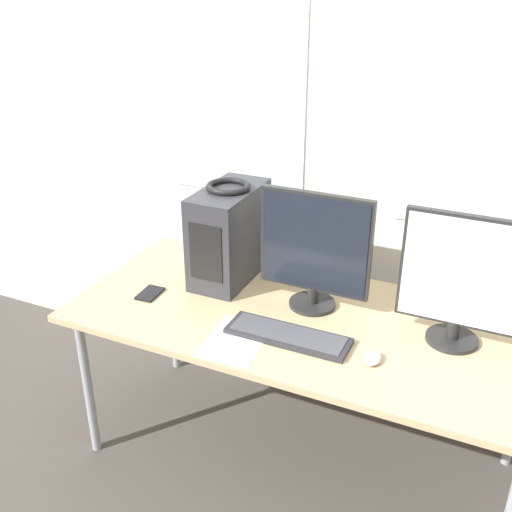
% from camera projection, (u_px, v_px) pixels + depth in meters
% --- Properties ---
extents(wall_back, '(8.00, 0.07, 2.70)m').
position_uv_depth(wall_back, '(355.00, 131.00, 2.57)').
color(wall_back, beige).
rests_on(wall_back, ground_plane).
extents(desk, '(1.87, 0.85, 0.73)m').
position_uv_depth(desk, '(303.00, 327.00, 2.40)').
color(desk, tan).
rests_on(desk, ground_plane).
extents(pc_tower, '(0.21, 0.42, 0.41)m').
position_uv_depth(pc_tower, '(229.00, 234.00, 2.61)').
color(pc_tower, '#2D2D33').
rests_on(pc_tower, desk).
extents(headphones, '(0.19, 0.19, 0.03)m').
position_uv_depth(headphones, '(228.00, 186.00, 2.51)').
color(headphones, black).
rests_on(headphones, pc_tower).
extents(monitor_main, '(0.45, 0.19, 0.49)m').
position_uv_depth(monitor_main, '(316.00, 250.00, 2.35)').
color(monitor_main, black).
rests_on(monitor_main, desk).
extents(monitor_right_near, '(0.44, 0.19, 0.50)m').
position_uv_depth(monitor_right_near, '(462.00, 280.00, 2.12)').
color(monitor_right_near, black).
rests_on(monitor_right_near, desk).
extents(keyboard, '(0.47, 0.15, 0.02)m').
position_uv_depth(keyboard, '(289.00, 336.00, 2.24)').
color(keyboard, '#28282D').
rests_on(keyboard, desk).
extents(mouse, '(0.06, 0.09, 0.03)m').
position_uv_depth(mouse, '(373.00, 358.00, 2.11)').
color(mouse, '#B2B2B7').
rests_on(mouse, desk).
extents(cell_phone, '(0.09, 0.13, 0.01)m').
position_uv_depth(cell_phone, '(150.00, 293.00, 2.54)').
color(cell_phone, black).
rests_on(cell_phone, desk).
extents(paper_sheet_front, '(0.23, 0.31, 0.00)m').
position_uv_depth(paper_sheet_front, '(236.00, 340.00, 2.23)').
color(paper_sheet_front, white).
rests_on(paper_sheet_front, desk).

